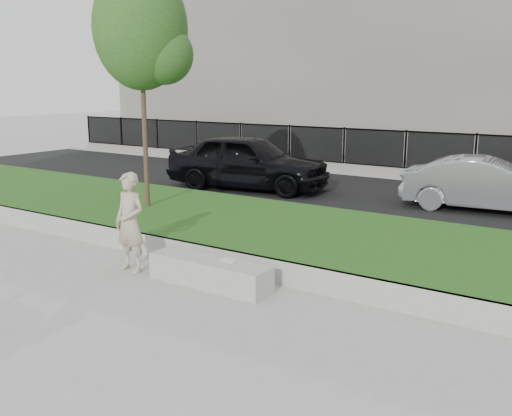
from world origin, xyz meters
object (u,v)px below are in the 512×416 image
Objects in this scene: book at (230,260)px; man at (130,222)px; stone_bench at (210,273)px; young_tree at (144,32)px; car_silver at (486,184)px; car_dark at (248,162)px.

man is at bearing -172.37° from book.
stone_bench is 1.24× the size of man.
young_tree reaches higher than man.
man is 8.89m from car_silver.
man is at bearing -51.74° from young_tree.
man reaches higher than car_dark.
young_tree is (-2.10, 2.66, 3.31)m from man.
stone_bench is 8.76× the size of book.
car_silver is (6.48, 0.77, -0.16)m from car_dark.
stone_bench is at bearing -159.00° from car_dark.
young_tree is at bearing 124.41° from car_silver.
car_dark reaches higher than book.
car_dark is at bearing 95.83° from young_tree.
car_dark is at bearing 89.73° from car_silver.
stone_bench is 0.43× the size of car_dark.
car_dark is (-2.56, 7.21, 0.02)m from man.
car_silver is at bearing 73.07° from stone_bench.
car_silver is at bearing -92.39° from car_dark.
man is 0.42× the size of car_silver.
young_tree reaches higher than car_dark.
car_dark is at bearing 121.74° from book.
man reaches higher than car_silver.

